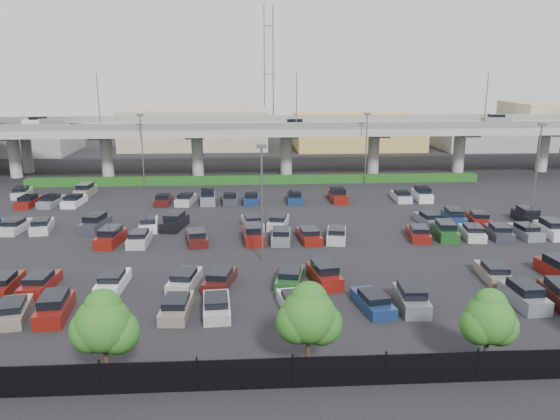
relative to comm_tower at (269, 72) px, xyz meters
name	(u,v)px	position (x,y,z in m)	size (l,w,h in m)	color
ground	(260,234)	(-4.00, -74.00, -15.61)	(280.00, 280.00, 0.00)	black
overpass	(253,131)	(-4.22, -41.99, -8.64)	(150.00, 13.00, 15.80)	#989890
hedge	(256,180)	(-4.00, -49.00, -15.06)	(66.00, 1.60, 1.10)	#184113
fence	(273,373)	(-4.05, -102.00, -14.71)	(70.00, 0.10, 2.00)	black
tree_row	(285,315)	(-3.30, -100.53, -12.09)	(65.07, 3.66, 5.94)	#332316
parked_cars	(247,241)	(-5.32, -78.14, -15.00)	(63.09, 41.63, 1.67)	gray
light_poles	(219,171)	(-8.12, -72.00, -9.37)	(66.90, 48.38, 10.30)	#54545A
distant_buildings	(311,130)	(8.38, -12.19, -11.87)	(138.00, 24.00, 9.00)	gray
comm_tower	(269,72)	(0.00, 0.00, 0.00)	(2.40, 2.40, 30.00)	#54545A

